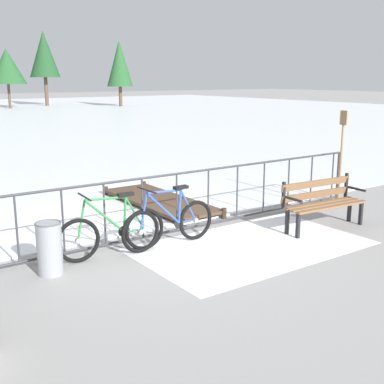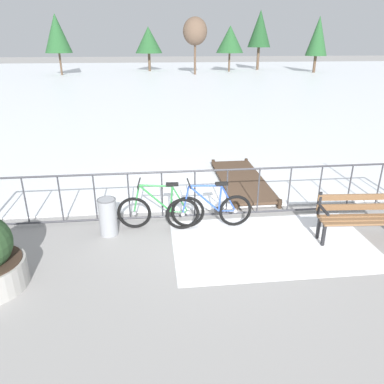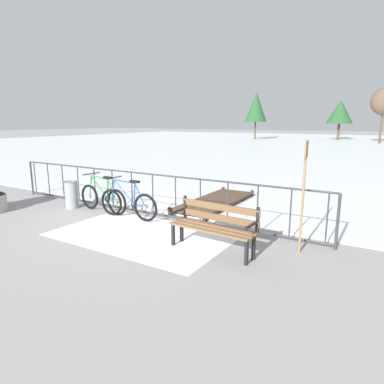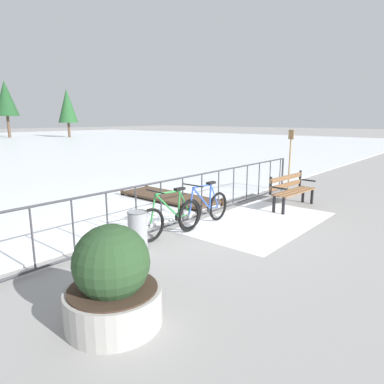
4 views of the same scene
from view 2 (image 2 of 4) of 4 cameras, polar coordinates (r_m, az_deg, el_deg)
name	(u,v)px [view 2 (image 2 of 4)]	position (r m, az deg, el deg)	size (l,w,h in m)	color
ground_plane	(210,217)	(7.74, 2.88, -3.98)	(160.00, 160.00, 0.00)	gray
frozen_pond	(162,80)	(35.41, -4.68, 16.96)	(80.00, 56.00, 0.03)	white
snow_patch	(272,244)	(6.93, 12.39, -7.89)	(3.64, 2.19, 0.01)	white
railing_fence	(211,193)	(7.51, 2.96, -0.16)	(9.06, 0.06, 1.07)	#38383D
bicycle_near_railing	(161,211)	(7.20, -4.82, -2.92)	(1.71, 0.52, 0.97)	black
bicycle_second	(209,210)	(7.19, 2.72, -2.89)	(1.71, 0.52, 0.97)	black
park_bench	(362,214)	(7.42, 24.93, -3.07)	(1.63, 0.60, 0.89)	brown
trash_bin	(108,216)	(7.12, -12.95, -3.73)	(0.35, 0.35, 0.73)	gray
wooden_dock	(242,180)	(9.53, 7.75, 1.87)	(1.10, 3.12, 0.20)	#4C3828
tree_far_west	(57,33)	(42.31, -20.30, 22.13)	(2.70, 2.70, 5.90)	brown
tree_west_mid	(195,31)	(40.89, 0.48, 23.70)	(2.48, 2.48, 5.63)	brown
tree_centre	(230,39)	(45.03, 5.94, 22.55)	(3.10, 3.10, 4.95)	brown
tree_east_mid	(260,29)	(48.32, 10.51, 23.67)	(2.74, 2.74, 6.73)	brown
tree_far_east	(148,40)	(45.85, -6.79, 22.42)	(3.11, 3.11, 4.87)	brown
tree_extra	(318,36)	(45.57, 19.00, 21.93)	(2.34, 2.34, 5.85)	brown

